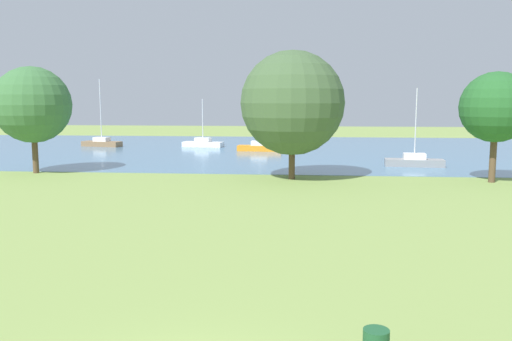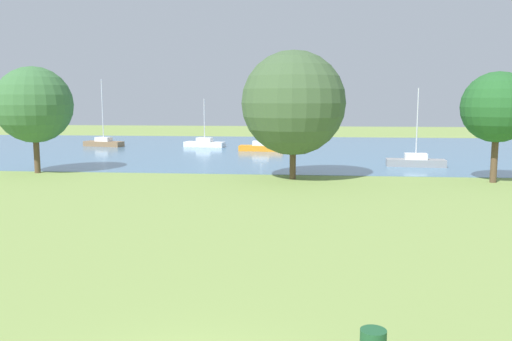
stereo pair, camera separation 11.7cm
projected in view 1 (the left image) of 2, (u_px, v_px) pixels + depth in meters
name	position (u px, v px, depth m)	size (l,w,h in m)	color
ground_plane	(267.00, 194.00, 31.65)	(160.00, 160.00, 0.00)	#7F994C
water_surface	(285.00, 150.00, 59.28)	(140.00, 40.00, 0.02)	teal
sailboat_orange	(260.00, 147.00, 57.47)	(4.87, 1.74, 6.59)	orange
sailboat_brown	(102.00, 143.00, 63.12)	(5.01, 2.54, 7.96)	brown
sailboat_gray	(414.00, 161.00, 44.38)	(4.91, 1.88, 6.52)	gray
sailboat_white	(203.00, 143.00, 62.42)	(4.99, 2.31, 5.64)	white
tree_east_far	(32.00, 105.00, 39.82)	(5.75, 5.75, 8.08)	brown
tree_west_far	(292.00, 103.00, 36.70)	(7.27, 7.27, 8.99)	brown
tree_east_near	(496.00, 107.00, 35.33)	(4.74, 4.74, 7.46)	brown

